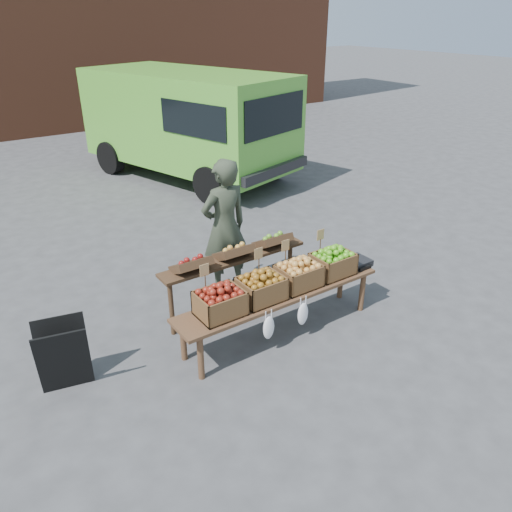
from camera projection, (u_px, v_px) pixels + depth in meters
ground at (296, 346)px, 5.90m from camera, size 80.00×80.00×0.00m
delivery_van at (188, 126)px, 11.43m from camera, size 3.81×5.76×2.37m
vendor at (225, 227)px, 6.72m from camera, size 0.70×0.46×1.89m
chalkboard_sign at (63, 356)px, 5.11m from camera, size 0.57×0.39×0.78m
back_table at (235, 276)px, 6.36m from camera, size 2.10×0.44×1.04m
display_bench at (280, 313)px, 6.03m from camera, size 2.70×0.56×0.57m
crate_golden_apples at (220, 303)px, 5.42m from camera, size 0.50×0.40×0.28m
crate_russet_pears at (261, 289)px, 5.70m from camera, size 0.50×0.40×0.28m
crate_red_apples at (299, 276)px, 5.98m from camera, size 0.50×0.40×0.28m
crate_green_apples at (333, 264)px, 6.26m from camera, size 0.50×0.40×0.28m
weighing_scale at (356, 262)px, 6.52m from camera, size 0.34×0.30×0.08m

